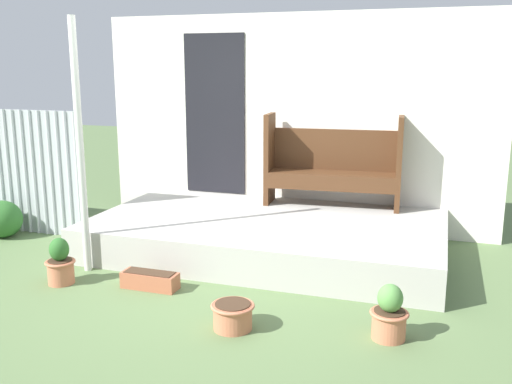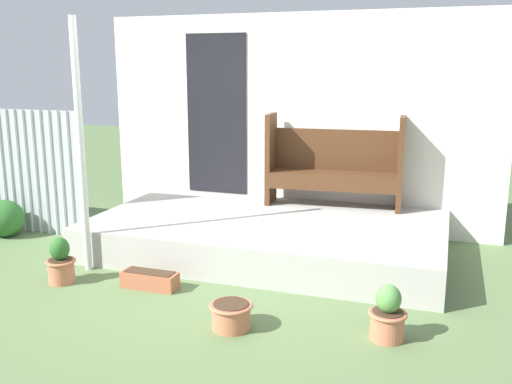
{
  "view_description": "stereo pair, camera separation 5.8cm",
  "coord_description": "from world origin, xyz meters",
  "px_view_note": "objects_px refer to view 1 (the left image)",
  "views": [
    {
      "loc": [
        1.95,
        -4.62,
        1.99
      ],
      "look_at": [
        0.3,
        0.37,
        0.82
      ],
      "focal_mm": 40.0,
      "sensor_mm": 36.0,
      "label": 1
    },
    {
      "loc": [
        2.0,
        -4.61,
        1.99
      ],
      "look_at": [
        0.3,
        0.37,
        0.82
      ],
      "focal_mm": 40.0,
      "sensor_mm": 36.0,
      "label": 2
    }
  ],
  "objects_px": {
    "bench": "(333,162)",
    "shrub_by_fence": "(2,219)",
    "planter_box_rect": "(150,280)",
    "flower_pot_right": "(389,315)",
    "support_post": "(80,149)",
    "flower_pot_middle": "(233,315)",
    "flower_pot_left": "(60,264)"
  },
  "relations": [
    {
      "from": "bench",
      "to": "flower_pot_left",
      "type": "xyz_separation_m",
      "value": [
        -2.08,
        -2.34,
        -0.69
      ]
    },
    {
      "from": "bench",
      "to": "shrub_by_fence",
      "type": "relative_size",
      "value": 3.29
    },
    {
      "from": "flower_pot_right",
      "to": "planter_box_rect",
      "type": "distance_m",
      "value": 2.19
    },
    {
      "from": "bench",
      "to": "planter_box_rect",
      "type": "relative_size",
      "value": 3.04
    },
    {
      "from": "bench",
      "to": "shrub_by_fence",
      "type": "bearing_deg",
      "value": -164.72
    },
    {
      "from": "flower_pot_left",
      "to": "shrub_by_fence",
      "type": "distance_m",
      "value": 1.89
    },
    {
      "from": "flower_pot_middle",
      "to": "shrub_by_fence",
      "type": "bearing_deg",
      "value": 157.74
    },
    {
      "from": "flower_pot_left",
      "to": "planter_box_rect",
      "type": "bearing_deg",
      "value": 10.2
    },
    {
      "from": "support_post",
      "to": "planter_box_rect",
      "type": "distance_m",
      "value": 1.42
    },
    {
      "from": "support_post",
      "to": "flower_pot_right",
      "type": "height_order",
      "value": "support_post"
    },
    {
      "from": "support_post",
      "to": "flower_pot_middle",
      "type": "height_order",
      "value": "support_post"
    },
    {
      "from": "flower_pot_left",
      "to": "flower_pot_right",
      "type": "bearing_deg",
      "value": -3.15
    },
    {
      "from": "flower_pot_right",
      "to": "shrub_by_fence",
      "type": "xyz_separation_m",
      "value": [
        -4.59,
        1.19,
        0.03
      ]
    },
    {
      "from": "flower_pot_middle",
      "to": "support_post",
      "type": "bearing_deg",
      "value": 157.37
    },
    {
      "from": "flower_pot_right",
      "to": "shrub_by_fence",
      "type": "bearing_deg",
      "value": 165.42
    },
    {
      "from": "planter_box_rect",
      "to": "shrub_by_fence",
      "type": "height_order",
      "value": "shrub_by_fence"
    },
    {
      "from": "support_post",
      "to": "shrub_by_fence",
      "type": "xyz_separation_m",
      "value": [
        -1.61,
        0.64,
        -1.0
      ]
    },
    {
      "from": "planter_box_rect",
      "to": "shrub_by_fence",
      "type": "distance_m",
      "value": 2.58
    },
    {
      "from": "support_post",
      "to": "bench",
      "type": "height_order",
      "value": "support_post"
    },
    {
      "from": "support_post",
      "to": "shrub_by_fence",
      "type": "distance_m",
      "value": 2.0
    },
    {
      "from": "support_post",
      "to": "flower_pot_middle",
      "type": "distance_m",
      "value": 2.26
    },
    {
      "from": "support_post",
      "to": "flower_pot_right",
      "type": "distance_m",
      "value": 3.2
    },
    {
      "from": "flower_pot_middle",
      "to": "flower_pot_right",
      "type": "xyz_separation_m",
      "value": [
        1.16,
        0.21,
        0.07
      ]
    },
    {
      "from": "support_post",
      "to": "planter_box_rect",
      "type": "xyz_separation_m",
      "value": [
        0.82,
        -0.23,
        -1.14
      ]
    },
    {
      "from": "support_post",
      "to": "planter_box_rect",
      "type": "relative_size",
      "value": 4.66
    },
    {
      "from": "bench",
      "to": "flower_pot_left",
      "type": "distance_m",
      "value": 3.21
    },
    {
      "from": "shrub_by_fence",
      "to": "bench",
      "type": "bearing_deg",
      "value": 19.65
    },
    {
      "from": "support_post",
      "to": "planter_box_rect",
      "type": "height_order",
      "value": "support_post"
    },
    {
      "from": "flower_pot_right",
      "to": "planter_box_rect",
      "type": "bearing_deg",
      "value": 171.64
    },
    {
      "from": "flower_pot_middle",
      "to": "shrub_by_fence",
      "type": "xyz_separation_m",
      "value": [
        -3.43,
        1.4,
        0.1
      ]
    },
    {
      "from": "shrub_by_fence",
      "to": "support_post",
      "type": "bearing_deg",
      "value": -21.83
    },
    {
      "from": "bench",
      "to": "flower_pot_left",
      "type": "height_order",
      "value": "bench"
    }
  ]
}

